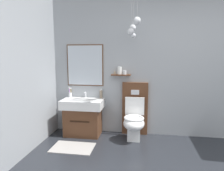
% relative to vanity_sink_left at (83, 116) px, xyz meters
% --- Properties ---
extents(wall_back, '(5.15, 0.65, 2.54)m').
position_rel_vanity_sink_left_xyz_m(wall_back, '(1.83, 0.26, 0.91)').
color(wall_back, '#999EA3').
rests_on(wall_back, ground).
extents(bath_mat, '(0.68, 0.44, 0.01)m').
position_rel_vanity_sink_left_xyz_m(bath_mat, '(0.00, -0.60, -0.36)').
color(bath_mat, '#9E9993').
rests_on(bath_mat, ground).
extents(vanity_sink_left, '(0.77, 0.49, 0.68)m').
position_rel_vanity_sink_left_xyz_m(vanity_sink_left, '(0.00, 0.00, 0.00)').
color(vanity_sink_left, '#56331E').
rests_on(vanity_sink_left, ground).
extents(tap_on_left_sink, '(0.03, 0.13, 0.11)m').
position_rel_vanity_sink_left_xyz_m(tap_on_left_sink, '(0.00, 0.18, 0.39)').
color(tap_on_left_sink, silver).
rests_on(tap_on_left_sink, vanity_sink_left).
extents(toilet, '(0.48, 0.62, 1.00)m').
position_rel_vanity_sink_left_xyz_m(toilet, '(0.97, 0.01, 0.01)').
color(toilet, '#56331E').
rests_on(toilet, ground).
extents(toothbrush_cup, '(0.07, 0.07, 0.20)m').
position_rel_vanity_sink_left_xyz_m(toothbrush_cup, '(-0.30, 0.17, 0.37)').
color(toothbrush_cup, silver).
rests_on(toothbrush_cup, vanity_sink_left).
extents(soap_dispenser, '(0.06, 0.06, 0.18)m').
position_rel_vanity_sink_left_xyz_m(soap_dispenser, '(0.31, 0.18, 0.40)').
color(soap_dispenser, gray).
rests_on(soap_dispenser, vanity_sink_left).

